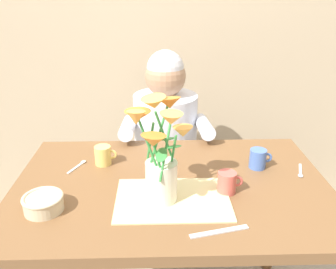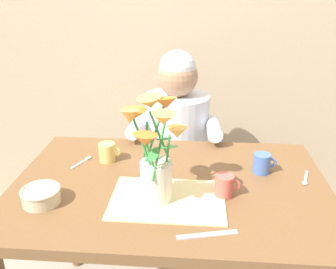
{
  "view_description": "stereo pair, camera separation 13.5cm",
  "coord_description": "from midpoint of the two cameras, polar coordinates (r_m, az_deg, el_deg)",
  "views": [
    {
      "loc": [
        -0.05,
        -1.19,
        1.45
      ],
      "look_at": [
        -0.01,
        0.05,
        0.92
      ],
      "focal_mm": 38.58,
      "sensor_mm": 36.0,
      "label": 1
    },
    {
      "loc": [
        0.09,
        -1.19,
        1.45
      ],
      "look_at": [
        -0.01,
        0.05,
        0.92
      ],
      "focal_mm": 38.58,
      "sensor_mm": 36.0,
      "label": 2
    }
  ],
  "objects": [
    {
      "name": "spoon_0",
      "position": [
        1.57,
        -16.2,
        -4.66
      ],
      "size": [
        0.06,
        0.11,
        0.01
      ],
      "color": "silver",
      "rests_on": "dining_table"
    },
    {
      "name": "wood_panel_backdrop",
      "position": [
        2.25,
        -2.28,
        17.99
      ],
      "size": [
        4.0,
        0.1,
        2.5
      ],
      "primitive_type": "cube",
      "color": "tan",
      "rests_on": "ground_plane"
    },
    {
      "name": "flower_vase",
      "position": [
        1.2,
        -4.57,
        -3.0
      ],
      "size": [
        0.24,
        0.24,
        0.37
      ],
      "color": "silver",
      "rests_on": "dining_table"
    },
    {
      "name": "dining_table",
      "position": [
        1.44,
        -2.2,
        -11.06
      ],
      "size": [
        1.2,
        0.8,
        0.74
      ],
      "color": "brown",
      "rests_on": "ground_plane"
    },
    {
      "name": "seated_person",
      "position": [
        2.01,
        -2.3,
        -3.08
      ],
      "size": [
        0.45,
        0.47,
        1.14
      ],
      "rotation": [
        0.0,
        0.0,
        -0.07
      ],
      "color": "#4C4C56",
      "rests_on": "ground_plane"
    },
    {
      "name": "coffee_cup",
      "position": [
        1.54,
        -12.68,
        -3.29
      ],
      "size": [
        0.09,
        0.07,
        0.08
      ],
      "color": "#E5C666",
      "rests_on": "dining_table"
    },
    {
      "name": "tea_cup",
      "position": [
        1.32,
        6.45,
        -7.6
      ],
      "size": [
        0.09,
        0.07,
        0.08
      ],
      "color": "#CC564C",
      "rests_on": "dining_table"
    },
    {
      "name": "spoon_1",
      "position": [
        1.52,
        17.84,
        -5.83
      ],
      "size": [
        0.05,
        0.12,
        0.01
      ],
      "color": "silver",
      "rests_on": "dining_table"
    },
    {
      "name": "dinner_knife",
      "position": [
        1.14,
        4.66,
        -15.16
      ],
      "size": [
        0.19,
        0.06,
        0.0
      ],
      "primitive_type": "cube",
      "rotation": [
        0.0,
        0.0,
        0.23
      ],
      "color": "silver",
      "rests_on": "dining_table"
    },
    {
      "name": "ceramic_bowl",
      "position": [
        1.31,
        -21.99,
        -10.04
      ],
      "size": [
        0.14,
        0.14,
        0.06
      ],
      "color": "beige",
      "rests_on": "dining_table"
    },
    {
      "name": "striped_placemat",
      "position": [
        1.29,
        -2.51,
        -10.26
      ],
      "size": [
        0.4,
        0.28,
        0.0
      ],
      "primitive_type": "cube",
      "color": "beige",
      "rests_on": "dining_table"
    },
    {
      "name": "ceramic_mug",
      "position": [
        1.51,
        11.6,
        -3.82
      ],
      "size": [
        0.09,
        0.07,
        0.08
      ],
      "color": "#476BB7",
      "rests_on": "dining_table"
    }
  ]
}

